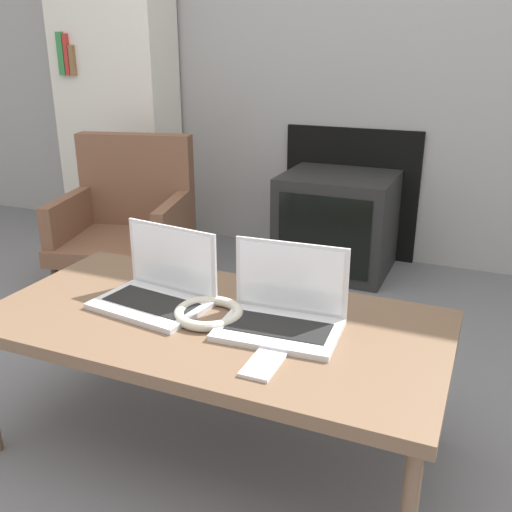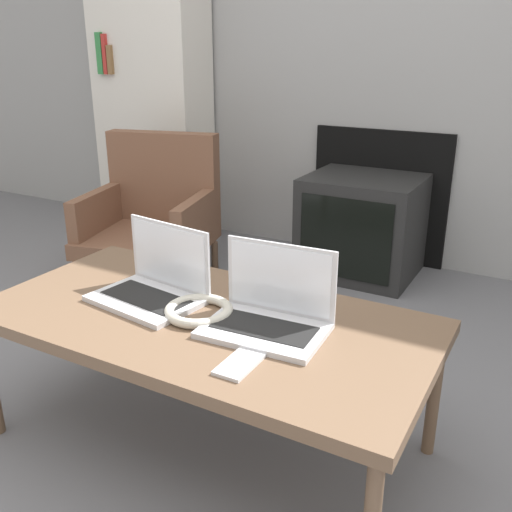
{
  "view_description": "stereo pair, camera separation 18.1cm",
  "coord_description": "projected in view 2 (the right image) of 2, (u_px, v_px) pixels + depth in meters",
  "views": [
    {
      "loc": [
        0.67,
        -0.97,
        1.13
      ],
      "look_at": [
        0.0,
        0.59,
        0.51
      ],
      "focal_mm": 40.0,
      "sensor_mm": 36.0,
      "label": 1
    },
    {
      "loc": [
        0.83,
        -0.89,
        1.13
      ],
      "look_at": [
        0.0,
        0.59,
        0.51
      ],
      "focal_mm": 40.0,
      "sensor_mm": 36.0,
      "label": 2
    }
  ],
  "objects": [
    {
      "name": "laptop_left",
      "position": [
        155.0,
        283.0,
        1.69
      ],
      "size": [
        0.34,
        0.26,
        0.22
      ],
      "rotation": [
        0.0,
        0.0,
        -0.13
      ],
      "color": "silver",
      "rests_on": "table"
    },
    {
      "name": "bookshelf",
      "position": [
        152.0,
        89.0,
        3.46
      ],
      "size": [
        0.7,
        0.32,
        1.77
      ],
      "color": "silver",
      "rests_on": "ground_plane"
    },
    {
      "name": "table",
      "position": [
        204.0,
        326.0,
        1.6
      ],
      "size": [
        1.27,
        0.64,
        0.43
      ],
      "color": "brown",
      "rests_on": "ground_plane"
    },
    {
      "name": "tv",
      "position": [
        362.0,
        226.0,
        2.95
      ],
      "size": [
        0.56,
        0.5,
        0.51
      ],
      "color": "black",
      "rests_on": "ground_plane"
    },
    {
      "name": "phone",
      "position": [
        241.0,
        363.0,
        1.34
      ],
      "size": [
        0.07,
        0.14,
        0.01
      ],
      "color": "silver",
      "rests_on": "table"
    },
    {
      "name": "headphones",
      "position": [
        199.0,
        311.0,
        1.59
      ],
      "size": [
        0.19,
        0.19,
        0.03
      ],
      "color": "beige",
      "rests_on": "table"
    },
    {
      "name": "laptop_right",
      "position": [
        270.0,
        311.0,
        1.51
      ],
      "size": [
        0.33,
        0.24,
        0.22
      ],
      "rotation": [
        0.0,
        0.0,
        0.06
      ],
      "color": "silver",
      "rests_on": "table"
    },
    {
      "name": "armchair",
      "position": [
        155.0,
        209.0,
        2.96
      ],
      "size": [
        0.72,
        0.7,
        0.71
      ],
      "rotation": [
        0.0,
        0.0,
        0.25
      ],
      "color": "brown",
      "rests_on": "ground_plane"
    },
    {
      "name": "ground_plane",
      "position": [
        148.0,
        502.0,
        1.51
      ],
      "size": [
        14.0,
        14.0,
        0.0
      ],
      "primitive_type": "plane",
      "color": "slate"
    },
    {
      "name": "wall_back",
      "position": [
        409.0,
        12.0,
        2.8
      ],
      "size": [
        7.0,
        0.08,
        2.6
      ],
      "color": "#999999",
      "rests_on": "ground_plane"
    }
  ]
}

